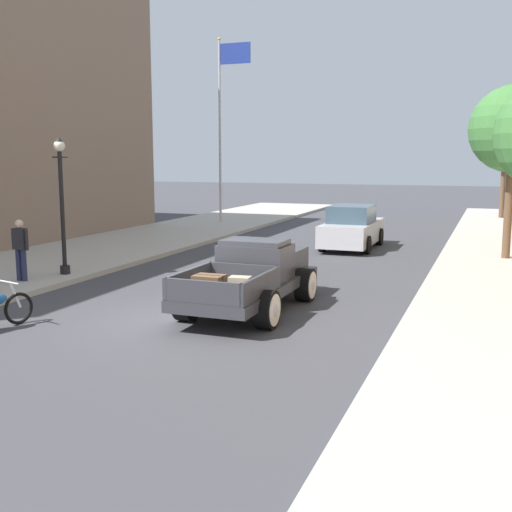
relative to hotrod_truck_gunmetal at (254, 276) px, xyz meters
name	(u,v)px	position (x,y,z in m)	size (l,w,h in m)	color
ground_plane	(179,320)	(-1.09, -1.64, -0.75)	(140.00, 140.00, 0.00)	#3D3D42
hotrod_truck_gunmetal	(254,276)	(0.00, 0.00, 0.00)	(2.23, 4.96, 1.58)	#333338
car_background_silver	(352,228)	(0.04, 10.35, 0.01)	(1.88, 4.30, 1.65)	#B7B7BC
pedestrian_sidewalk_left	(20,246)	(-6.71, 0.08, 0.33)	(0.53, 0.22, 1.65)	#232847
street_lamp_near	(62,195)	(-6.27, 1.33, 1.63)	(0.50, 0.32, 3.85)	black
flagpole	(224,110)	(-7.88, 16.37, 5.02)	(1.74, 0.16, 9.16)	#B2B2B7
street_tree_farthest	(506,131)	(5.45, 24.05, 4.11)	(3.32, 3.32, 6.39)	brown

